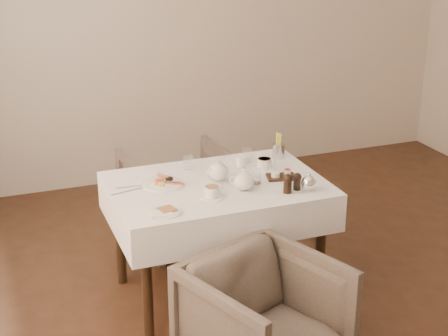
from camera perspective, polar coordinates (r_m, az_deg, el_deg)
The scene contains 20 objects.
table at distance 4.17m, azimuth -0.58°, elevation -2.74°, with size 1.28×0.88×0.75m.
armchair_near at distance 3.60m, azimuth 3.43°, elevation -12.63°, with size 0.69×0.71×0.65m, color #483F34.
armchair_far at distance 4.97m, azimuth -3.59°, elevation -2.44°, with size 0.73×0.75×0.69m, color #483F34.
breakfast_plate at distance 4.12m, azimuth -5.10°, elevation -1.23°, with size 0.25×0.25×0.03m.
side_plate at distance 3.73m, azimuth -4.95°, elevation -3.67°, with size 0.18×0.17×0.02m.
teapot_centre at distance 4.13m, azimuth -0.50°, elevation -0.20°, with size 0.17×0.13×0.14m, color white, non-canonical shape.
teapot_front at distance 4.00m, azimuth 1.68°, elevation -0.97°, with size 0.17×0.13×0.13m, color white, non-canonical shape.
creamer at distance 4.37m, azimuth 1.43°, elevation 0.55°, with size 0.06×0.06×0.07m, color white.
teacup_near at distance 3.91m, azimuth -1.00°, elevation -2.04°, with size 0.14×0.14×0.07m.
teacup_far at distance 4.34m, azimuth 3.37°, elevation 0.33°, with size 0.14×0.14×0.07m.
glass_left at distance 4.34m, azimuth -3.00°, elevation 0.48°, with size 0.06×0.06×0.09m, color silver.
glass_mid at distance 4.11m, azimuth 2.68°, elevation -0.70°, with size 0.06×0.06×0.09m, color silver.
glass_right at distance 4.45m, azimuth 1.91°, elevation 1.06°, with size 0.07×0.07×0.09m, color silver.
condiment_board at distance 4.20m, azimuth 4.74°, elevation -0.66°, with size 0.20×0.15×0.04m.
pepper_mill_left at distance 3.98m, azimuth 5.31°, elevation -1.28°, with size 0.06×0.06×0.12m, color black, non-canonical shape.
pepper_mill_right at distance 4.03m, azimuth 6.10°, elevation -1.10°, with size 0.05×0.05×0.11m, color black, non-canonical shape.
silver_pot at distance 4.02m, azimuth 7.04°, elevation -1.14°, with size 0.10×0.09×0.11m, color white, non-canonical shape.
fries_cup at distance 4.52m, azimuth 4.56°, elevation 1.75°, with size 0.08×0.08×0.17m.
cutlery_fork at distance 4.10m, azimuth -7.55°, elevation -1.54°, with size 0.02×0.21×0.00m, color silver.
cutlery_knife at distance 4.03m, azimuth -8.06°, elevation -1.95°, with size 0.02×0.21×0.00m, color silver.
Camera 1 is at (-2.08, -3.17, 2.32)m, focal length 55.00 mm.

